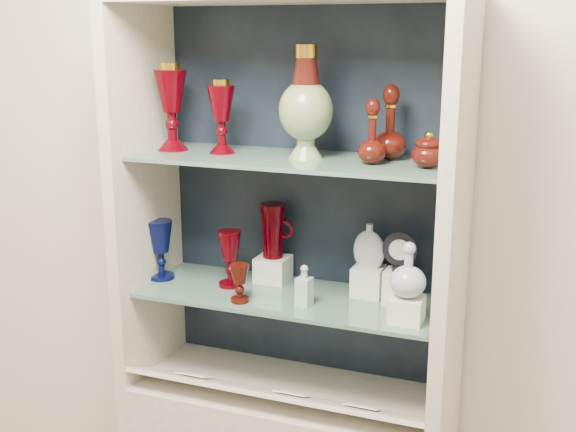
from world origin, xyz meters
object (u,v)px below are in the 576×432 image
at_px(enamel_urn, 306,102).
at_px(ruby_goblet_tall, 230,259).
at_px(ruby_decanter_a, 372,128).
at_px(ruby_goblet_small, 240,283).
at_px(lidded_bowl, 428,149).
at_px(cobalt_goblet, 161,250).
at_px(flat_flask, 369,245).
at_px(ruby_decanter_b, 390,120).
at_px(pedestal_lamp_right, 171,107).
at_px(clear_round_decanter, 408,271).
at_px(cameo_medallion, 400,251).
at_px(ruby_pitcher, 273,231).
at_px(pedestal_lamp_left, 221,117).
at_px(clear_square_bottle, 304,285).

distance_m(enamel_urn, ruby_goblet_tall, 0.55).
height_order(enamel_urn, ruby_decanter_a, enamel_urn).
bearing_deg(ruby_goblet_small, lidded_bowl, 9.60).
height_order(cobalt_goblet, flat_flask, flat_flask).
bearing_deg(ruby_decanter_b, ruby_goblet_tall, -172.44).
distance_m(pedestal_lamp_right, ruby_decanter_b, 0.66).
bearing_deg(clear_round_decanter, cameo_medallion, 112.43).
height_order(ruby_goblet_small, ruby_pitcher, ruby_pitcher).
relative_size(lidded_bowl, cameo_medallion, 0.84).
height_order(pedestal_lamp_left, ruby_goblet_tall, pedestal_lamp_left).
xyz_separation_m(cobalt_goblet, ruby_goblet_small, (0.32, -0.10, -0.04)).
distance_m(ruby_decanter_a, ruby_pitcher, 0.51).
relative_size(cobalt_goblet, clear_round_decanter, 1.29).
bearing_deg(ruby_goblet_small, cameo_medallion, 19.61).
bearing_deg(flat_flask, pedestal_lamp_right, -167.06).
height_order(ruby_pitcher, flat_flask, ruby_pitcher).
xyz_separation_m(lidded_bowl, ruby_goblet_tall, (-0.60, 0.03, -0.38)).
bearing_deg(lidded_bowl, flat_flask, 150.55).
height_order(pedestal_lamp_right, ruby_pitcher, pedestal_lamp_right).
distance_m(cobalt_goblet, ruby_goblet_tall, 0.24).
distance_m(pedestal_lamp_left, ruby_pitcher, 0.39).
distance_m(pedestal_lamp_left, ruby_decanter_a, 0.46).
relative_size(pedestal_lamp_right, ruby_pitcher, 1.53).
xyz_separation_m(enamel_urn, ruby_pitcher, (-0.14, 0.10, -0.41)).
bearing_deg(pedestal_lamp_right, cobalt_goblet, -171.22).
distance_m(pedestal_lamp_right, ruby_goblet_tall, 0.50).
xyz_separation_m(enamel_urn, ruby_decanter_a, (0.20, -0.02, -0.06)).
relative_size(ruby_decanter_a, clear_round_decanter, 1.34).
height_order(lidded_bowl, cobalt_goblet, lidded_bowl).
bearing_deg(enamel_urn, ruby_decanter_a, -5.94).
bearing_deg(ruby_goblet_tall, enamel_urn, -0.83).
xyz_separation_m(pedestal_lamp_right, ruby_decanter_a, (0.63, -0.02, -0.03)).
bearing_deg(ruby_decanter_b, ruby_goblet_small, -155.53).
distance_m(clear_square_bottle, cameo_medallion, 0.29).
distance_m(enamel_urn, clear_round_decanter, 0.55).
height_order(ruby_pitcher, clear_round_decanter, ruby_pitcher).
distance_m(ruby_decanter_a, ruby_goblet_small, 0.59).
bearing_deg(ruby_pitcher, clear_square_bottle, -42.95).
height_order(cobalt_goblet, ruby_pitcher, ruby_pitcher).
bearing_deg(ruby_pitcher, ruby_goblet_tall, -137.19).
xyz_separation_m(ruby_decanter_a, ruby_decanter_b, (0.03, 0.09, 0.01)).
distance_m(pedestal_lamp_left, ruby_decanter_b, 0.50).
xyz_separation_m(ruby_pitcher, clear_round_decanter, (0.47, -0.18, -0.02)).
height_order(ruby_decanter_b, lidded_bowl, ruby_decanter_b).
distance_m(enamel_urn, ruby_goblet_small, 0.56).
distance_m(cobalt_goblet, clear_square_bottle, 0.51).
xyz_separation_m(pedestal_lamp_right, ruby_pitcher, (0.29, 0.10, -0.39)).
xyz_separation_m(clear_round_decanter, cameo_medallion, (-0.05, 0.13, 0.02)).
relative_size(pedestal_lamp_left, ruby_pitcher, 1.26).
xyz_separation_m(pedestal_lamp_left, lidded_bowl, (0.62, -0.02, -0.06)).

